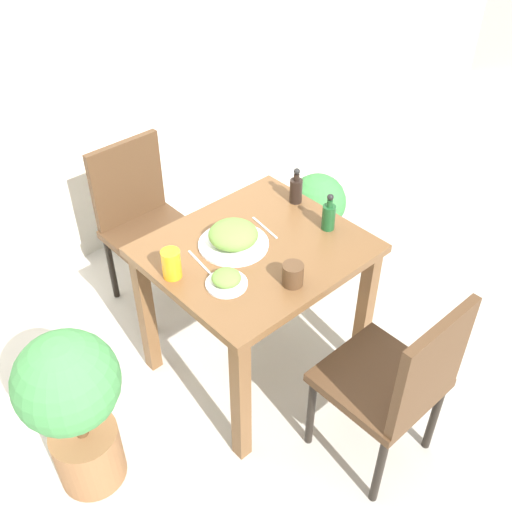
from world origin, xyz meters
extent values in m
plane|color=#B7B2A8|center=(0.00, 0.00, 0.00)|extent=(16.00, 16.00, 0.00)
cube|color=beige|center=(0.00, 1.34, 1.30)|extent=(8.00, 0.05, 2.60)
cube|color=brown|center=(0.00, 0.00, 0.71)|extent=(0.86, 0.76, 0.04)
cube|color=brown|center=(-0.38, -0.33, 0.35)|extent=(0.06, 0.06, 0.70)
cube|color=brown|center=(0.38, -0.33, 0.35)|extent=(0.06, 0.06, 0.70)
cube|color=brown|center=(-0.38, 0.33, 0.35)|extent=(0.06, 0.06, 0.70)
cube|color=brown|center=(0.38, 0.33, 0.35)|extent=(0.06, 0.06, 0.70)
cube|color=#4C331E|center=(0.05, -0.66, 0.43)|extent=(0.42, 0.42, 0.04)
cube|color=#4C331E|center=(0.05, -0.85, 0.67)|extent=(0.40, 0.04, 0.44)
cylinder|color=black|center=(0.23, -0.48, 0.20)|extent=(0.03, 0.03, 0.41)
cylinder|color=black|center=(-0.13, -0.48, 0.20)|extent=(0.03, 0.03, 0.41)
cylinder|color=black|center=(0.23, -0.84, 0.20)|extent=(0.03, 0.03, 0.41)
cylinder|color=black|center=(-0.13, -0.84, 0.20)|extent=(0.03, 0.03, 0.41)
cube|color=#4C331E|center=(-0.07, 0.70, 0.43)|extent=(0.42, 0.42, 0.04)
cube|color=#4C331E|center=(-0.07, 0.89, 0.67)|extent=(0.40, 0.04, 0.44)
cylinder|color=black|center=(-0.25, 0.52, 0.20)|extent=(0.03, 0.03, 0.41)
cylinder|color=black|center=(0.11, 0.52, 0.20)|extent=(0.03, 0.03, 0.41)
cylinder|color=black|center=(-0.25, 0.88, 0.20)|extent=(0.03, 0.03, 0.41)
cylinder|color=black|center=(0.11, 0.88, 0.20)|extent=(0.03, 0.03, 0.41)
cylinder|color=white|center=(-0.06, 0.07, 0.74)|extent=(0.30, 0.30, 0.01)
ellipsoid|color=olive|center=(-0.06, 0.07, 0.79)|extent=(0.21, 0.21, 0.09)
cylinder|color=white|center=(-0.24, -0.10, 0.74)|extent=(0.16, 0.16, 0.01)
ellipsoid|color=olive|center=(-0.24, -0.10, 0.77)|extent=(0.12, 0.12, 0.05)
cylinder|color=#4C331E|center=(-0.05, -0.27, 0.78)|extent=(0.08, 0.08, 0.09)
cylinder|color=orange|center=(-0.37, 0.08, 0.79)|extent=(0.08, 0.08, 0.12)
cylinder|color=#194C23|center=(0.32, -0.11, 0.79)|extent=(0.06, 0.06, 0.11)
cylinder|color=#194C23|center=(0.32, -0.11, 0.86)|extent=(0.03, 0.03, 0.03)
sphere|color=black|center=(0.32, -0.11, 0.89)|extent=(0.03, 0.03, 0.03)
cylinder|color=black|center=(0.36, 0.13, 0.79)|extent=(0.06, 0.06, 0.11)
cylinder|color=black|center=(0.36, 0.13, 0.86)|extent=(0.03, 0.03, 0.03)
sphere|color=black|center=(0.36, 0.13, 0.89)|extent=(0.03, 0.03, 0.03)
cube|color=silver|center=(-0.24, 0.07, 0.73)|extent=(0.04, 0.19, 0.00)
cube|color=silver|center=(0.12, 0.07, 0.73)|extent=(0.04, 0.18, 0.00)
cylinder|color=brown|center=(-0.90, 0.01, 0.14)|extent=(0.27, 0.27, 0.28)
cylinder|color=brown|center=(-0.90, 0.01, 0.34)|extent=(0.05, 0.05, 0.12)
sphere|color=#428947|center=(-0.90, 0.01, 0.59)|extent=(0.39, 0.39, 0.39)
cylinder|color=brown|center=(0.71, 0.29, 0.12)|extent=(0.26, 0.26, 0.25)
cylinder|color=brown|center=(0.71, 0.29, 0.29)|extent=(0.05, 0.05, 0.09)
sphere|color=#387F3D|center=(0.71, 0.29, 0.49)|extent=(0.31, 0.31, 0.31)
camera|label=1|loc=(-1.32, -1.45, 2.29)|focal=42.00mm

